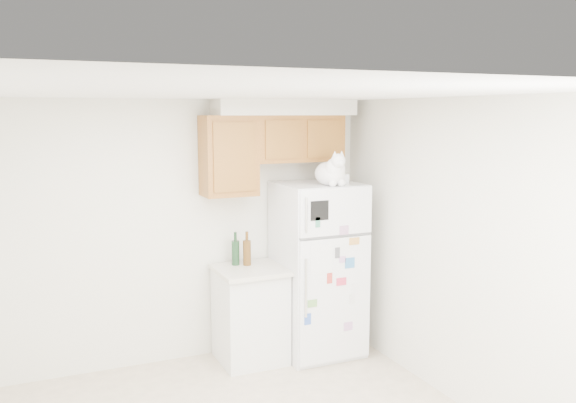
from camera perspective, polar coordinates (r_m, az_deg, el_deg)
room_shell at (r=4.17m, az=-3.63°, el=-1.39°), size 3.84×4.04×2.52m
refrigerator at (r=6.04m, az=2.84°, el=-6.32°), size 0.76×0.78×1.70m
base_counter at (r=5.95m, az=-3.56°, el=-10.45°), size 0.64×0.64×0.92m
cat at (r=5.70m, az=4.14°, el=2.76°), size 0.33×0.48×0.34m
storage_box_back at (r=6.10m, az=3.94°, el=2.42°), size 0.21×0.18×0.10m
storage_box_front at (r=5.89m, az=4.91°, el=2.14°), size 0.18×0.15×0.09m
bottle_green at (r=5.89m, az=-4.94°, el=-4.40°), size 0.08×0.08×0.32m
bottle_amber at (r=5.87m, az=-3.86°, el=-4.40°), size 0.08×0.08×0.33m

